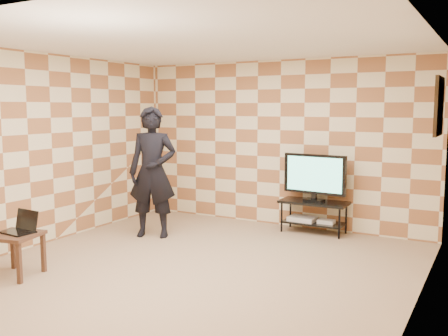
{
  "coord_description": "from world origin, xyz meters",
  "views": [
    {
      "loc": [
        3.13,
        -5.07,
        1.94
      ],
      "look_at": [
        0.0,
        0.6,
        1.15
      ],
      "focal_mm": 40.0,
      "sensor_mm": 36.0,
      "label": 1
    }
  ],
  "objects_px": {
    "tv_stand": "(314,210)",
    "tv": "(315,175)",
    "side_table": "(15,241)",
    "person": "(153,172)"
  },
  "relations": [
    {
      "from": "tv_stand",
      "to": "tv",
      "type": "bearing_deg",
      "value": -84.6
    },
    {
      "from": "tv",
      "to": "side_table",
      "type": "distance_m",
      "value": 4.32
    },
    {
      "from": "tv_stand",
      "to": "tv",
      "type": "relative_size",
      "value": 1.04
    },
    {
      "from": "tv_stand",
      "to": "side_table",
      "type": "xyz_separation_m",
      "value": [
        -2.35,
        -3.59,
        0.04
      ]
    },
    {
      "from": "tv_stand",
      "to": "person",
      "type": "xyz_separation_m",
      "value": [
        -2.06,
        -1.37,
        0.61
      ]
    },
    {
      "from": "tv",
      "to": "person",
      "type": "relative_size",
      "value": 0.51
    },
    {
      "from": "tv",
      "to": "side_table",
      "type": "xyz_separation_m",
      "value": [
        -2.35,
        -3.58,
        -0.49
      ]
    },
    {
      "from": "person",
      "to": "side_table",
      "type": "bearing_deg",
      "value": -119.98
    },
    {
      "from": "tv_stand",
      "to": "person",
      "type": "height_order",
      "value": "person"
    },
    {
      "from": "tv",
      "to": "side_table",
      "type": "height_order",
      "value": "tv"
    }
  ]
}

